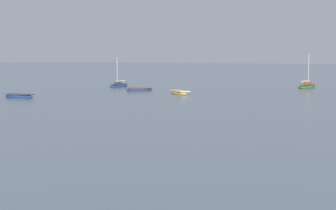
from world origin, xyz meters
TOP-DOWN VIEW (x-y plane):
  - rowboat_moored_1 at (-46.05, 36.99)m, footprint 4.18×1.90m
  - rowboat_moored_2 at (-32.84, 52.83)m, footprint 4.38×3.86m
  - sailboat_moored_0 at (-23.04, 76.11)m, footprint 2.01×5.26m
  - sailboat_moored_1 at (-50.37, 62.55)m, footprint 1.55×4.61m
  - rowboat_moored_4 at (-41.55, 56.01)m, footprint 3.26×4.38m

SIDE VIEW (x-z plane):
  - rowboat_moored_1 at x=-46.05m, z-range -0.15..0.49m
  - rowboat_moored_4 at x=-41.55m, z-range -0.15..0.51m
  - rowboat_moored_2 at x=-32.84m, z-range -0.16..0.53m
  - sailboat_moored_1 at x=-50.37m, z-range -2.34..2.78m
  - sailboat_moored_0 at x=-23.04m, z-range -2.64..3.14m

